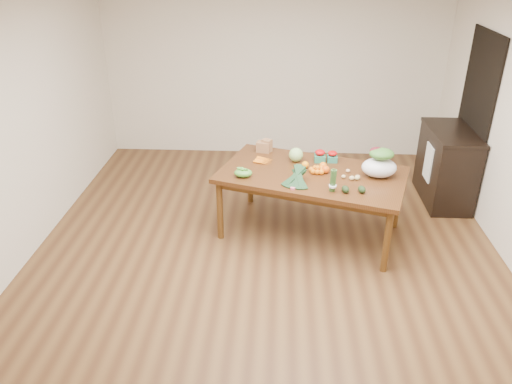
# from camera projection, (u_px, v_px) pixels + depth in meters

# --- Properties ---
(floor) EXTENTS (6.00, 6.00, 0.00)m
(floor) POSITION_uv_depth(u_px,v_px,m) (266.00, 259.00, 5.26)
(floor) COLOR brown
(floor) RESTS_ON ground
(room_walls) EXTENTS (5.02, 6.02, 2.70)m
(room_walls) POSITION_uv_depth(u_px,v_px,m) (267.00, 139.00, 4.65)
(room_walls) COLOR silver
(room_walls) RESTS_ON floor
(dining_table) EXTENTS (2.21, 1.64, 0.75)m
(dining_table) POSITION_uv_depth(u_px,v_px,m) (311.00, 203.00, 5.59)
(dining_table) COLOR #452B10
(dining_table) RESTS_ON floor
(doorway_dark) EXTENTS (0.02, 1.00, 2.10)m
(doorway_dark) POSITION_uv_depth(u_px,v_px,m) (473.00, 119.00, 6.10)
(doorway_dark) COLOR black
(doorway_dark) RESTS_ON floor
(cabinet) EXTENTS (0.52, 1.02, 0.94)m
(cabinet) POSITION_uv_depth(u_px,v_px,m) (446.00, 166.00, 6.27)
(cabinet) COLOR black
(cabinet) RESTS_ON floor
(dish_towel) EXTENTS (0.02, 0.28, 0.45)m
(dish_towel) POSITION_uv_depth(u_px,v_px,m) (428.00, 163.00, 6.17)
(dish_towel) COLOR white
(dish_towel) RESTS_ON cabinet
(paper_bag) EXTENTS (0.26, 0.23, 0.15)m
(paper_bag) POSITION_uv_depth(u_px,v_px,m) (264.00, 146.00, 5.93)
(paper_bag) COLOR #966443
(paper_bag) RESTS_ON dining_table
(cabbage) EXTENTS (0.16, 0.16, 0.16)m
(cabbage) POSITION_uv_depth(u_px,v_px,m) (296.00, 155.00, 5.66)
(cabbage) COLOR #ABDC7F
(cabbage) RESTS_ON dining_table
(strawberry_basket_a) EXTENTS (0.15, 0.15, 0.11)m
(strawberry_basket_a) POSITION_uv_depth(u_px,v_px,m) (320.00, 157.00, 5.68)
(strawberry_basket_a) COLOR red
(strawberry_basket_a) RESTS_ON dining_table
(strawberry_basket_b) EXTENTS (0.14, 0.14, 0.10)m
(strawberry_basket_b) POSITION_uv_depth(u_px,v_px,m) (332.00, 157.00, 5.67)
(strawberry_basket_b) COLOR red
(strawberry_basket_b) RESTS_ON dining_table
(orange_a) EXTENTS (0.08, 0.08, 0.08)m
(orange_a) POSITION_uv_depth(u_px,v_px,m) (305.00, 165.00, 5.51)
(orange_a) COLOR orange
(orange_a) RESTS_ON dining_table
(orange_b) EXTENTS (0.08, 0.08, 0.08)m
(orange_b) POSITION_uv_depth(u_px,v_px,m) (323.00, 166.00, 5.48)
(orange_b) COLOR #FF610F
(orange_b) RESTS_ON dining_table
(orange_c) EXTENTS (0.08, 0.08, 0.08)m
(orange_c) POSITION_uv_depth(u_px,v_px,m) (326.00, 169.00, 5.39)
(orange_c) COLOR orange
(orange_c) RESTS_ON dining_table
(mandarin_cluster) EXTENTS (0.23, 0.23, 0.09)m
(mandarin_cluster) POSITION_uv_depth(u_px,v_px,m) (318.00, 169.00, 5.39)
(mandarin_cluster) COLOR orange
(mandarin_cluster) RESTS_ON dining_table
(carrots) EXTENTS (0.27, 0.25, 0.03)m
(carrots) POSITION_uv_depth(u_px,v_px,m) (264.00, 161.00, 5.68)
(carrots) COLOR orange
(carrots) RESTS_ON dining_table
(snap_pea_bag) EXTENTS (0.19, 0.15, 0.09)m
(snap_pea_bag) POSITION_uv_depth(u_px,v_px,m) (243.00, 173.00, 5.31)
(snap_pea_bag) COLOR #59A036
(snap_pea_bag) RESTS_ON dining_table
(kale_bunch) EXTENTS (0.43, 0.48, 0.16)m
(kale_bunch) POSITION_uv_depth(u_px,v_px,m) (296.00, 178.00, 5.11)
(kale_bunch) COLOR black
(kale_bunch) RESTS_ON dining_table
(asparagus_bundle) EXTENTS (0.11, 0.14, 0.26)m
(asparagus_bundle) POSITION_uv_depth(u_px,v_px,m) (333.00, 180.00, 4.96)
(asparagus_bundle) COLOR #467D39
(asparagus_bundle) RESTS_ON dining_table
(potato_a) EXTENTS (0.05, 0.04, 0.04)m
(potato_a) POSITION_uv_depth(u_px,v_px,m) (344.00, 177.00, 5.28)
(potato_a) COLOR tan
(potato_a) RESTS_ON dining_table
(potato_b) EXTENTS (0.06, 0.05, 0.05)m
(potato_b) POSITION_uv_depth(u_px,v_px,m) (352.00, 178.00, 5.24)
(potato_b) COLOR #DCBB7F
(potato_b) RESTS_ON dining_table
(potato_c) EXTENTS (0.06, 0.05, 0.05)m
(potato_c) POSITION_uv_depth(u_px,v_px,m) (358.00, 177.00, 5.26)
(potato_c) COLOR tan
(potato_c) RESTS_ON dining_table
(potato_d) EXTENTS (0.05, 0.04, 0.04)m
(potato_d) POSITION_uv_depth(u_px,v_px,m) (348.00, 171.00, 5.42)
(potato_d) COLOR #DDB280
(potato_d) RESTS_ON dining_table
(potato_e) EXTENTS (0.05, 0.05, 0.04)m
(potato_e) POSITION_uv_depth(u_px,v_px,m) (357.00, 178.00, 5.25)
(potato_e) COLOR #CCBE75
(potato_e) RESTS_ON dining_table
(avocado_a) EXTENTS (0.10, 0.12, 0.07)m
(avocado_a) POSITION_uv_depth(u_px,v_px,m) (345.00, 189.00, 4.98)
(avocado_a) COLOR black
(avocado_a) RESTS_ON dining_table
(avocado_b) EXTENTS (0.10, 0.12, 0.07)m
(avocado_b) POSITION_uv_depth(u_px,v_px,m) (362.00, 189.00, 4.98)
(avocado_b) COLOR black
(avocado_b) RESTS_ON dining_table
(salad_bag) EXTENTS (0.44, 0.38, 0.29)m
(salad_bag) POSITION_uv_depth(u_px,v_px,m) (380.00, 164.00, 5.27)
(salad_bag) COLOR white
(salad_bag) RESTS_ON dining_table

